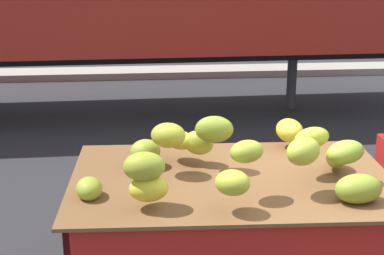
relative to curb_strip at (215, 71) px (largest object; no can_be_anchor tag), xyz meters
name	(u,v)px	position (x,y,z in m)	size (l,w,h in m)	color
curb_strip	(215,71)	(0.00, 0.00, 0.00)	(80.00, 0.80, 0.16)	gray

